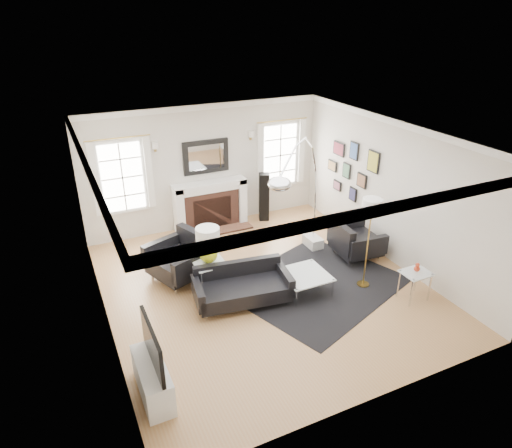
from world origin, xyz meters
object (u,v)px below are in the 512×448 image
fireplace (211,205)px  sofa (242,287)px  coffee_table (304,276)px  arc_floor_lamp (299,201)px  gourd_lamp (208,243)px  armchair_right (354,241)px  armchair_left (182,259)px

fireplace → sofa: 3.09m
coffee_table → arc_floor_lamp: 1.37m
sofa → gourd_lamp: (-0.39, 0.54, 0.68)m
coffee_table → gourd_lamp: size_ratio=1.22×
sofa → fireplace: bearing=79.7°
gourd_lamp → arc_floor_lamp: arc_floor_lamp is taller
sofa → gourd_lamp: 0.95m
sofa → armchair_right: bearing=9.8°
gourd_lamp → arc_floor_lamp: 1.85m
fireplace → arc_floor_lamp: (0.85, -2.50, 0.91)m
armchair_left → coffee_table: 2.31m
fireplace → gourd_lamp: (-0.93, -2.49, 0.43)m
armchair_left → arc_floor_lamp: 2.45m
armchair_left → sofa: bearing=-59.6°
sofa → arc_floor_lamp: size_ratio=0.65×
armchair_right → arc_floor_lamp: size_ratio=0.38×
sofa → arc_floor_lamp: bearing=20.8°
sofa → armchair_right: (2.68, 0.46, 0.07)m
coffee_table → fireplace: bearing=100.3°
fireplace → gourd_lamp: 2.70m
armchair_right → gourd_lamp: size_ratio=1.53×
sofa → coffee_table: (1.13, -0.20, 0.04)m
sofa → arc_floor_lamp: 1.89m
sofa → armchair_right: 2.72m
fireplace → gourd_lamp: bearing=-110.6°
sofa → armchair_left: 1.39m
sofa → coffee_table: bearing=-10.1°
armchair_left → fireplace: bearing=55.7°
armchair_right → gourd_lamp: bearing=178.6°
sofa → coffee_table: sofa is taller
armchair_left → arc_floor_lamp: size_ratio=0.49×
coffee_table → arc_floor_lamp: size_ratio=0.30×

